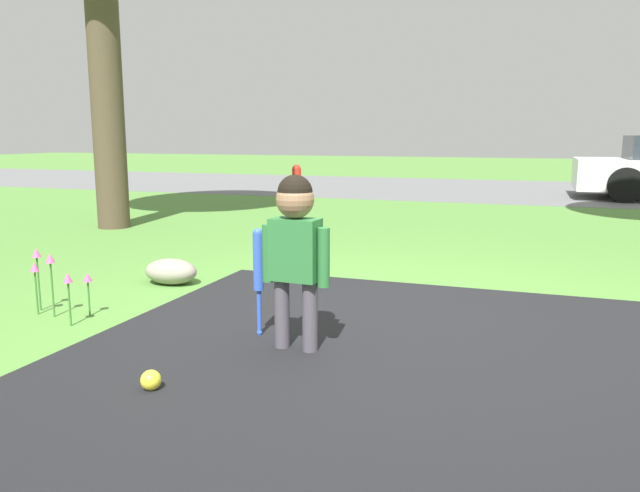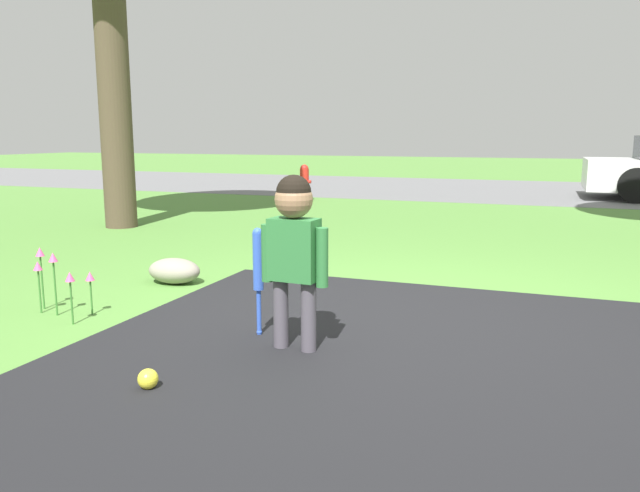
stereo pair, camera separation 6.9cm
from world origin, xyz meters
TOP-DOWN VIEW (x-y plane):
  - ground_plane at (0.00, 0.00)m, footprint 60.00×60.00m
  - street_strip at (0.00, 10.28)m, footprint 40.00×6.00m
  - child at (-0.34, -0.77)m, footprint 0.40×0.21m
  - baseball_bat at (-0.64, -0.61)m, footprint 0.06×0.06m
  - sports_ball at (-0.77, -1.52)m, footprint 0.10×0.10m
  - fire_hydrant at (-3.29, 6.64)m, footprint 0.23×0.20m
  - flower_bed at (-2.06, -0.70)m, footprint 0.50×0.28m
  - edging_rock at (-1.87, 0.35)m, footprint 0.44×0.31m

SIDE VIEW (x-z plane):
  - ground_plane at x=0.00m, z-range 0.00..0.00m
  - street_strip at x=0.00m, z-range 0.00..0.01m
  - sports_ball at x=-0.77m, z-range 0.00..0.10m
  - edging_rock at x=-1.87m, z-range 0.00..0.20m
  - flower_bed at x=-2.06m, z-range 0.09..0.53m
  - fire_hydrant at x=-3.29m, z-range -0.01..0.65m
  - baseball_bat at x=-0.64m, z-range 0.10..0.75m
  - child at x=-0.34m, z-range 0.15..1.12m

